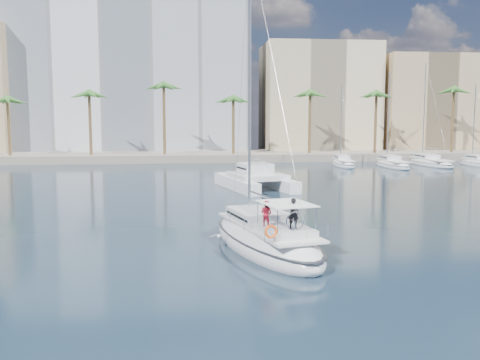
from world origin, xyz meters
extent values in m
plane|color=black|center=(0.00, 0.00, 0.00)|extent=(160.00, 160.00, 0.00)
cube|color=gray|center=(0.00, 61.00, 0.60)|extent=(120.00, 14.00, 1.20)
cube|color=silver|center=(-12.00, 73.00, 14.00)|extent=(42.00, 16.00, 28.00)
cube|color=beige|center=(22.00, 70.00, 10.00)|extent=(20.00, 14.00, 20.00)
cube|color=tan|center=(42.00, 68.00, 9.00)|extent=(18.00, 12.00, 18.00)
cylinder|color=brown|center=(0.00, 57.00, 5.25)|extent=(0.44, 0.44, 10.50)
sphere|color=#336926|center=(0.00, 57.00, 10.50)|extent=(3.60, 3.60, 3.60)
cylinder|color=brown|center=(34.00, 57.00, 5.25)|extent=(0.44, 0.44, 10.50)
sphere|color=#336926|center=(34.00, 57.00, 10.50)|extent=(3.60, 3.60, 3.60)
ellipsoid|color=white|center=(1.64, 0.95, 0.36)|extent=(6.43, 12.29, 2.44)
ellipsoid|color=black|center=(1.64, 0.95, 0.71)|extent=(6.49, 12.41, 0.18)
cube|color=silver|center=(1.70, 0.73, 1.28)|extent=(4.68, 9.18, 0.12)
cube|color=silver|center=(1.37, 2.04, 1.64)|extent=(3.36, 4.33, 0.60)
cube|color=black|center=(1.37, 2.04, 1.66)|extent=(3.27, 3.89, 0.14)
cylinder|color=#B7BABF|center=(1.05, 3.36, 9.04)|extent=(0.15, 0.15, 15.39)
cylinder|color=#B7BABF|center=(1.62, 1.06, 2.84)|extent=(1.24, 4.63, 0.11)
cube|color=silver|center=(2.24, -1.46, 1.52)|extent=(2.86, 3.38, 0.36)
cube|color=white|center=(2.26, -1.57, 2.89)|extent=(2.86, 3.38, 0.04)
torus|color=silver|center=(2.51, -2.56, 2.19)|extent=(0.94, 0.28, 0.96)
torus|color=#FF530D|center=(1.22, -3.34, 1.89)|extent=(0.66, 0.34, 0.64)
imported|color=black|center=(2.56, -1.83, 2.45)|extent=(0.64, 0.54, 1.50)
imported|color=#B41B31|center=(1.34, -1.17, 2.34)|extent=(0.79, 0.77, 1.28)
cube|color=white|center=(2.38, 24.70, 0.55)|extent=(3.64, 10.41, 1.10)
cube|color=white|center=(6.27, 25.65, 0.55)|extent=(3.64, 10.41, 1.10)
cube|color=silver|center=(4.45, 24.67, 1.30)|extent=(5.84, 6.66, 0.50)
cube|color=silver|center=(4.32, 25.18, 2.00)|extent=(3.53, 3.72, 1.00)
cube|color=black|center=(4.32, 25.18, 2.05)|extent=(3.45, 3.32, 0.18)
cylinder|color=#B7BABF|center=(3.95, 26.70, 8.45)|extent=(0.18, 0.18, 13.90)
ellipsoid|color=silver|center=(-0.86, 1.58, 0.62)|extent=(0.20, 0.39, 0.18)
sphere|color=silver|center=(-0.86, 1.76, 0.64)|extent=(0.10, 0.10, 0.10)
cube|color=gray|center=(-1.13, 1.58, 0.65)|extent=(0.44, 0.16, 0.11)
cube|color=gray|center=(-0.58, 1.58, 0.65)|extent=(0.44, 0.16, 0.11)
camera|label=1|loc=(-2.73, -27.04, 7.16)|focal=40.00mm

